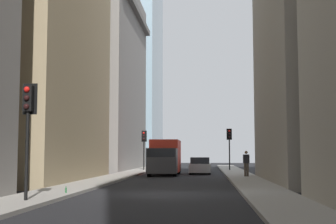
{
  "coord_description": "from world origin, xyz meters",
  "views": [
    {
      "loc": [
        -20.34,
        -1.97,
        1.74
      ],
      "look_at": [
        10.96,
        0.61,
        4.53
      ],
      "focal_mm": 49.94,
      "sensor_mm": 36.0,
      "label": 1
    }
  ],
  "objects_px": {
    "delivery_truck": "(165,157)",
    "traffic_light_foreground": "(28,113)",
    "sedan_silver": "(200,166)",
    "traffic_light_midblock": "(229,139)",
    "traffic_light_far_junction": "(144,141)",
    "pedestrian": "(246,162)",
    "discarded_bottle": "(66,190)"
  },
  "relations": [
    {
      "from": "pedestrian",
      "to": "traffic_light_far_junction",
      "type": "bearing_deg",
      "value": 35.15
    },
    {
      "from": "delivery_truck",
      "to": "discarded_bottle",
      "type": "height_order",
      "value": "delivery_truck"
    },
    {
      "from": "traffic_light_far_junction",
      "to": "pedestrian",
      "type": "xyz_separation_m",
      "value": [
        -12.79,
        -9.01,
        -1.87
      ]
    },
    {
      "from": "pedestrian",
      "to": "delivery_truck",
      "type": "bearing_deg",
      "value": 55.27
    },
    {
      "from": "delivery_truck",
      "to": "traffic_light_midblock",
      "type": "relative_size",
      "value": 1.59
    },
    {
      "from": "traffic_light_foreground",
      "to": "traffic_light_far_junction",
      "type": "height_order",
      "value": "traffic_light_foreground"
    },
    {
      "from": "traffic_light_midblock",
      "to": "traffic_light_foreground",
      "type": "bearing_deg",
      "value": 164.57
    },
    {
      "from": "traffic_light_far_junction",
      "to": "delivery_truck",
      "type": "bearing_deg",
      "value": -161.49
    },
    {
      "from": "sedan_silver",
      "to": "traffic_light_midblock",
      "type": "height_order",
      "value": "traffic_light_midblock"
    },
    {
      "from": "delivery_truck",
      "to": "traffic_light_foreground",
      "type": "bearing_deg",
      "value": 172.61
    },
    {
      "from": "sedan_silver",
      "to": "traffic_light_midblock",
      "type": "xyz_separation_m",
      "value": [
        6.24,
        -2.81,
        2.46
      ]
    },
    {
      "from": "traffic_light_foreground",
      "to": "discarded_bottle",
      "type": "height_order",
      "value": "traffic_light_foreground"
    },
    {
      "from": "delivery_truck",
      "to": "traffic_light_far_junction",
      "type": "relative_size",
      "value": 1.66
    },
    {
      "from": "traffic_light_foreground",
      "to": "traffic_light_far_junction",
      "type": "xyz_separation_m",
      "value": [
        30.44,
        0.01,
        -0.14
      ]
    },
    {
      "from": "delivery_truck",
      "to": "traffic_light_far_junction",
      "type": "bearing_deg",
      "value": 18.51
    },
    {
      "from": "delivery_truck",
      "to": "traffic_light_midblock",
      "type": "height_order",
      "value": "traffic_light_midblock"
    },
    {
      "from": "traffic_light_midblock",
      "to": "pedestrian",
      "type": "height_order",
      "value": "traffic_light_midblock"
    },
    {
      "from": "sedan_silver",
      "to": "delivery_truck",
      "type": "bearing_deg",
      "value": 131.5
    },
    {
      "from": "traffic_light_far_junction",
      "to": "pedestrian",
      "type": "distance_m",
      "value": 15.75
    },
    {
      "from": "sedan_silver",
      "to": "traffic_light_foreground",
      "type": "relative_size",
      "value": 1.06
    },
    {
      "from": "delivery_truck",
      "to": "sedan_silver",
      "type": "bearing_deg",
      "value": -48.5
    },
    {
      "from": "traffic_light_far_junction",
      "to": "discarded_bottle",
      "type": "height_order",
      "value": "traffic_light_far_junction"
    },
    {
      "from": "sedan_silver",
      "to": "traffic_light_far_junction",
      "type": "height_order",
      "value": "traffic_light_far_junction"
    },
    {
      "from": "traffic_light_far_junction",
      "to": "pedestrian",
      "type": "height_order",
      "value": "traffic_light_far_junction"
    },
    {
      "from": "discarded_bottle",
      "to": "traffic_light_far_junction",
      "type": "bearing_deg",
      "value": 1.02
    },
    {
      "from": "traffic_light_foreground",
      "to": "discarded_bottle",
      "type": "distance_m",
      "value": 4.24
    },
    {
      "from": "traffic_light_foreground",
      "to": "delivery_truck",
      "type": "bearing_deg",
      "value": -7.39
    },
    {
      "from": "delivery_truck",
      "to": "sedan_silver",
      "type": "xyz_separation_m",
      "value": [
        2.48,
        -2.8,
        -0.8
      ]
    },
    {
      "from": "traffic_light_foreground",
      "to": "traffic_light_midblock",
      "type": "xyz_separation_m",
      "value": [
        30.63,
        -8.45,
        -0.01
      ]
    },
    {
      "from": "delivery_truck",
      "to": "traffic_light_foreground",
      "type": "xyz_separation_m",
      "value": [
        -21.91,
        2.84,
        1.67
      ]
    },
    {
      "from": "traffic_light_foreground",
      "to": "traffic_light_midblock",
      "type": "height_order",
      "value": "traffic_light_foreground"
    },
    {
      "from": "traffic_light_midblock",
      "to": "sedan_silver",
      "type": "bearing_deg",
      "value": 155.75
    }
  ]
}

